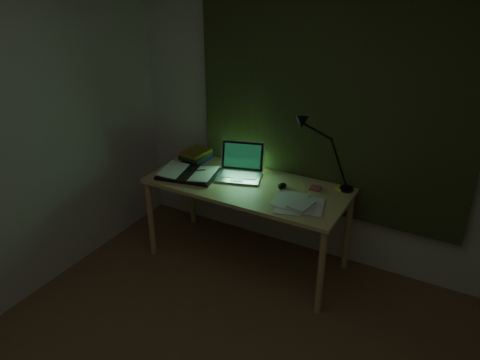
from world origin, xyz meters
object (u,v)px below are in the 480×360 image
at_px(desk, 247,223).
at_px(desk_lamp, 350,157).
at_px(book_stack, 197,155).
at_px(loose_papers, 296,202).
at_px(open_textbook, 188,173).
at_px(laptop, 239,164).

xyz_separation_m(desk, desk_lamp, (0.72, 0.28, 0.65)).
xyz_separation_m(book_stack, loose_papers, (1.08, -0.31, -0.04)).
bearing_deg(book_stack, desk, -18.41).
bearing_deg(book_stack, open_textbook, -68.70).
relative_size(desk, book_stack, 6.62).
bearing_deg(laptop, desk_lamp, -2.70).
relative_size(book_stack, loose_papers, 0.73).
xyz_separation_m(desk, loose_papers, (0.46, -0.10, 0.38)).
bearing_deg(open_textbook, desk_lamp, 4.77).
relative_size(desk, loose_papers, 4.81).
bearing_deg(desk_lamp, book_stack, -167.66).
bearing_deg(desk_lamp, loose_papers, -114.73).
xyz_separation_m(open_textbook, desk_lamp, (1.23, 0.37, 0.26)).
height_order(laptop, loose_papers, laptop).
distance_m(desk, loose_papers, 0.61).
relative_size(laptop, open_textbook, 0.87).
relative_size(open_textbook, desk_lamp, 0.83).
bearing_deg(desk, desk_lamp, 21.25).
distance_m(open_textbook, book_stack, 0.32).
bearing_deg(loose_papers, open_textbook, 179.33).
bearing_deg(desk_lamp, laptop, -156.20).
height_order(loose_papers, desk_lamp, desk_lamp).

